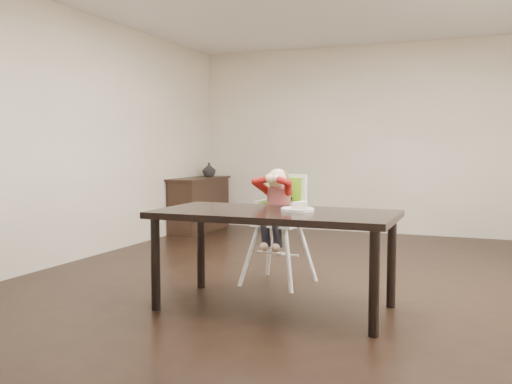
% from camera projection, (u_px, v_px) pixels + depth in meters
% --- Properties ---
extents(ground, '(7.00, 7.00, 0.00)m').
position_uv_depth(ground, '(342.00, 291.00, 4.90)').
color(ground, black).
rests_on(ground, ground).
extents(room_walls, '(6.02, 7.02, 2.71)m').
position_uv_depth(room_walls, '(345.00, 72.00, 4.75)').
color(room_walls, '#BDB39D').
rests_on(room_walls, ground).
extents(dining_table, '(1.80, 0.90, 0.75)m').
position_uv_depth(dining_table, '(275.00, 221.00, 4.30)').
color(dining_table, black).
rests_on(dining_table, ground).
extents(high_chair, '(0.49, 0.49, 1.04)m').
position_uv_depth(high_chair, '(280.00, 203.00, 5.12)').
color(high_chair, white).
rests_on(high_chair, ground).
extents(plate, '(0.31, 0.31, 0.07)m').
position_uv_depth(plate, '(298.00, 208.00, 4.27)').
color(plate, white).
rests_on(plate, dining_table).
extents(sideboard, '(0.44, 1.26, 0.79)m').
position_uv_depth(sideboard, '(199.00, 204.00, 8.39)').
color(sideboard, black).
rests_on(sideboard, ground).
extents(vase, '(0.24, 0.25, 0.20)m').
position_uv_depth(vase, '(209.00, 170.00, 8.66)').
color(vase, '#99999E').
rests_on(vase, sideboard).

